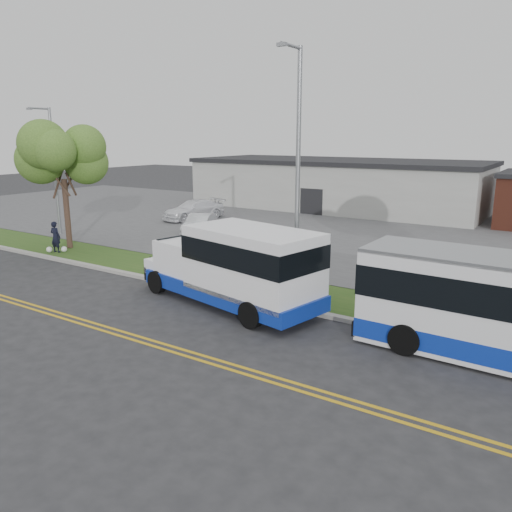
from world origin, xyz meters
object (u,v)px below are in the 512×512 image
Objects in this scene: streetlight_far at (53,167)px; shuttle_bus at (238,264)px; pedestrian at (56,237)px; parked_car_b at (194,210)px; parked_car_a at (199,225)px; tree_west at (62,159)px; streetlight_near at (297,166)px.

streetlight_far is 0.95× the size of shuttle_bus.
pedestrian reaches higher than parked_car_b.
parked_car_a is (-9.96, 9.89, -0.89)m from shuttle_bus.
tree_west reaches higher than shuttle_bus.
tree_west reaches higher than pedestrian.
streetlight_far reaches higher than pedestrian.
tree_west is at bearing -73.11° from parked_car_b.
tree_west reaches higher than parked_car_a.
tree_west is 1.69× the size of parked_car_a.
streetlight_far is at bearing 151.02° from tree_west.
pedestrian is (-13.43, 1.69, -0.70)m from shuttle_bus.
streetlight_far is 1.58× the size of parked_car_b.
tree_west is 4.34m from pedestrian.
shuttle_bus is at bearing -30.82° from parked_car_b.
streetlight_near is 20.14m from parked_car_b.
tree_west is 15.01m from streetlight_near.
shuttle_bus is (-1.18, -2.37, -3.57)m from streetlight_near.
shuttle_bus is 4.89× the size of pedestrian.
shuttle_bus reaches higher than parked_car_b.
streetlight_far is at bearing -172.35° from parked_car_a.
shuttle_bus is 2.07× the size of parked_car_a.
shuttle_bus is at bearing -116.42° from streetlight_near.
tree_west is 1.37× the size of parked_car_b.
shuttle_bus is at bearing 163.37° from pedestrian.
parked_car_b is at bearing 141.95° from streetlight_near.
parked_car_b is at bearing 69.51° from streetlight_far.
tree_west is 4.01× the size of pedestrian.
tree_west is at bearing -179.79° from shuttle_bus.
pedestrian is at bearing -136.85° from parked_car_a.
pedestrian is 8.90m from parked_car_a.
streetlight_near reaches higher than tree_west.
parked_car_a is at bearing 145.99° from streetlight_near.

